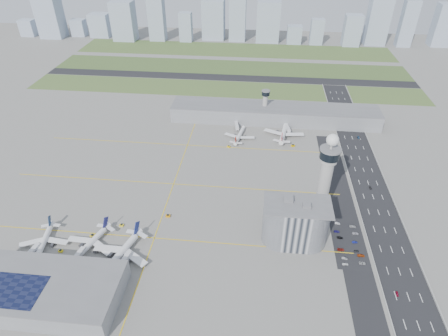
# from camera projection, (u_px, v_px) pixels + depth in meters

# --- Properties ---
(ground) EXTENTS (1000.00, 1000.00, 0.00)m
(ground) POSITION_uv_depth(u_px,v_px,m) (219.00, 212.00, 270.58)
(ground) COLOR gray
(grass_strip_0) EXTENTS (480.00, 50.00, 0.08)m
(grass_strip_0) POSITION_uv_depth(u_px,v_px,m) (224.00, 89.00, 456.06)
(grass_strip_0) COLOR #415C2B
(grass_strip_0) RESTS_ON ground
(grass_strip_1) EXTENTS (480.00, 60.00, 0.08)m
(grass_strip_1) POSITION_uv_depth(u_px,v_px,m) (230.00, 67.00, 517.32)
(grass_strip_1) COLOR #445A2A
(grass_strip_1) RESTS_ON ground
(grass_strip_2) EXTENTS (480.00, 70.00, 0.08)m
(grass_strip_2) POSITION_uv_depth(u_px,v_px,m) (234.00, 50.00, 582.67)
(grass_strip_2) COLOR #435E2C
(grass_strip_2) RESTS_ON ground
(runway) EXTENTS (480.00, 22.00, 0.10)m
(runway) POSITION_uv_depth(u_px,v_px,m) (227.00, 78.00, 486.27)
(runway) COLOR black
(runway) RESTS_ON ground
(highway) EXTENTS (28.00, 500.00, 0.10)m
(highway) POSITION_uv_depth(u_px,v_px,m) (383.00, 224.00, 260.72)
(highway) COLOR black
(highway) RESTS_ON ground
(barrier_left) EXTENTS (0.60, 500.00, 1.20)m
(barrier_left) POSITION_uv_depth(u_px,v_px,m) (362.00, 222.00, 261.60)
(barrier_left) COLOR #9E9E99
(barrier_left) RESTS_ON ground
(barrier_right) EXTENTS (0.60, 500.00, 1.20)m
(barrier_right) POSITION_uv_depth(u_px,v_px,m) (404.00, 225.00, 259.21)
(barrier_right) COLOR #9E9E99
(barrier_right) RESTS_ON ground
(landside_road) EXTENTS (18.00, 260.00, 0.08)m
(landside_road) POSITION_uv_depth(u_px,v_px,m) (348.00, 231.00, 254.69)
(landside_road) COLOR black
(landside_road) RESTS_ON ground
(parking_lot) EXTENTS (20.00, 44.00, 0.10)m
(parking_lot) POSITION_uv_depth(u_px,v_px,m) (348.00, 244.00, 245.06)
(parking_lot) COLOR black
(parking_lot) RESTS_ON ground
(taxiway_line_h_0) EXTENTS (260.00, 0.60, 0.01)m
(taxiway_line_h_0) POSITION_uv_depth(u_px,v_px,m) (154.00, 238.00, 249.50)
(taxiway_line_h_0) COLOR yellow
(taxiway_line_h_0) RESTS_ON ground
(taxiway_line_h_1) EXTENTS (260.00, 0.60, 0.01)m
(taxiway_line_h_1) POSITION_uv_depth(u_px,v_px,m) (174.00, 184.00, 298.51)
(taxiway_line_h_1) COLOR yellow
(taxiway_line_h_1) RESTS_ON ground
(taxiway_line_h_2) EXTENTS (260.00, 0.60, 0.01)m
(taxiway_line_h_2) POSITION_uv_depth(u_px,v_px,m) (187.00, 145.00, 347.52)
(taxiway_line_h_2) COLOR yellow
(taxiway_line_h_2) RESTS_ON ground
(taxiway_line_v) EXTENTS (0.60, 260.00, 0.01)m
(taxiway_line_v) POSITION_uv_depth(u_px,v_px,m) (174.00, 184.00, 298.51)
(taxiway_line_v) COLOR yellow
(taxiway_line_v) RESTS_ON ground
(control_tower) EXTENTS (14.00, 14.00, 64.50)m
(control_tower) POSITION_uv_depth(u_px,v_px,m) (326.00, 173.00, 250.97)
(control_tower) COLOR #ADAAA5
(control_tower) RESTS_ON ground
(secondary_tower) EXTENTS (8.60, 8.60, 31.90)m
(secondary_tower) POSITION_uv_depth(u_px,v_px,m) (265.00, 103.00, 379.82)
(secondary_tower) COLOR #ADAAA5
(secondary_tower) RESTS_ON ground
(admin_building) EXTENTS (42.00, 24.00, 33.50)m
(admin_building) POSITION_uv_depth(u_px,v_px,m) (295.00, 223.00, 239.44)
(admin_building) COLOR #B2B2B7
(admin_building) RESTS_ON ground
(terminal_pier) EXTENTS (210.00, 32.00, 15.80)m
(terminal_pier) POSITION_uv_depth(u_px,v_px,m) (274.00, 114.00, 383.55)
(terminal_pier) COLOR gray
(terminal_pier) RESTS_ON ground
(near_terminal) EXTENTS (84.00, 42.00, 13.00)m
(near_terminal) POSITION_uv_depth(u_px,v_px,m) (44.00, 291.00, 207.45)
(near_terminal) COLOR gray
(near_terminal) RESTS_ON ground
(airplane_near_a) EXTENTS (37.66, 42.17, 10.42)m
(airplane_near_a) POSITION_uv_depth(u_px,v_px,m) (42.00, 240.00, 240.76)
(airplane_near_a) COLOR white
(airplane_near_a) RESTS_ON ground
(airplane_near_b) EXTENTS (44.93, 48.85, 11.30)m
(airplane_near_b) POSITION_uv_depth(u_px,v_px,m) (88.00, 242.00, 238.86)
(airplane_near_b) COLOR white
(airplane_near_b) RESTS_ON ground
(airplane_near_c) EXTENTS (50.19, 54.79, 12.77)m
(airplane_near_c) POSITION_uv_depth(u_px,v_px,m) (119.00, 251.00, 231.36)
(airplane_near_c) COLOR white
(airplane_near_c) RESTS_ON ground
(airplane_far_a) EXTENTS (35.16, 39.44, 9.78)m
(airplane_far_a) POSITION_uv_depth(u_px,v_px,m) (240.00, 133.00, 356.08)
(airplane_far_a) COLOR white
(airplane_far_a) RESTS_ON ground
(airplane_far_b) EXTENTS (45.24, 51.08, 12.86)m
(airplane_far_b) POSITION_uv_depth(u_px,v_px,m) (284.00, 129.00, 359.74)
(airplane_far_b) COLOR white
(airplane_far_b) RESTS_ON ground
(jet_bridge_near_0) EXTENTS (5.39, 14.31, 5.70)m
(jet_bridge_near_0) POSITION_uv_depth(u_px,v_px,m) (24.00, 262.00, 228.80)
(jet_bridge_near_0) COLOR silver
(jet_bridge_near_0) RESTS_ON ground
(jet_bridge_near_1) EXTENTS (5.39, 14.31, 5.70)m
(jet_bridge_near_1) POSITION_uv_depth(u_px,v_px,m) (71.00, 266.00, 226.23)
(jet_bridge_near_1) COLOR silver
(jet_bridge_near_1) RESTS_ON ground
(jet_bridge_near_2) EXTENTS (5.39, 14.31, 5.70)m
(jet_bridge_near_2) POSITION_uv_depth(u_px,v_px,m) (119.00, 270.00, 223.66)
(jet_bridge_near_2) COLOR silver
(jet_bridge_near_2) RESTS_ON ground
(jet_bridge_far_0) EXTENTS (5.39, 14.31, 5.70)m
(jet_bridge_far_0) POSITION_uv_depth(u_px,v_px,m) (236.00, 123.00, 376.61)
(jet_bridge_far_0) COLOR silver
(jet_bridge_far_0) RESTS_ON ground
(jet_bridge_far_1) EXTENTS (5.39, 14.31, 5.70)m
(jet_bridge_far_1) POSITION_uv_depth(u_px,v_px,m) (286.00, 126.00, 372.33)
(jet_bridge_far_1) COLOR silver
(jet_bridge_far_1) RESTS_ON ground
(tug_0) EXTENTS (2.85, 2.06, 1.59)m
(tug_0) POSITION_uv_depth(u_px,v_px,m) (61.00, 251.00, 239.19)
(tug_0) COLOR yellow
(tug_0) RESTS_ON ground
(tug_1) EXTENTS (4.27, 4.19, 2.06)m
(tug_1) POSITION_uv_depth(u_px,v_px,m) (93.00, 236.00, 249.87)
(tug_1) COLOR gold
(tug_1) RESTS_ON ground
(tug_2) EXTENTS (3.13, 2.40, 1.65)m
(tug_2) POSITION_uv_depth(u_px,v_px,m) (122.00, 225.00, 258.56)
(tug_2) COLOR yellow
(tug_2) RESTS_ON ground
(tug_3) EXTENTS (3.23, 2.29, 1.83)m
(tug_3) POSITION_uv_depth(u_px,v_px,m) (168.00, 216.00, 266.36)
(tug_3) COLOR orange
(tug_3) RESTS_ON ground
(tug_4) EXTENTS (3.36, 3.06, 1.61)m
(tug_4) POSITION_uv_depth(u_px,v_px,m) (229.00, 146.00, 344.14)
(tug_4) COLOR yellow
(tug_4) RESTS_ON ground
(tug_5) EXTENTS (3.88, 3.52, 1.86)m
(tug_5) POSITION_uv_depth(u_px,v_px,m) (293.00, 145.00, 345.29)
(tug_5) COLOR #D09E00
(tug_5) RESTS_ON ground
(car_lot_0) EXTENTS (3.83, 1.80, 1.27)m
(car_lot_0) POSITION_uv_depth(u_px,v_px,m) (345.00, 264.00, 230.46)
(car_lot_0) COLOR white
(car_lot_0) RESTS_ON ground
(car_lot_1) EXTENTS (3.74, 1.81, 1.18)m
(car_lot_1) POSITION_uv_depth(u_px,v_px,m) (345.00, 258.00, 234.28)
(car_lot_1) COLOR #9A9A9A
(car_lot_1) RESTS_ON ground
(car_lot_2) EXTENTS (4.40, 2.08, 1.21)m
(car_lot_2) POSITION_uv_depth(u_px,v_px,m) (341.00, 250.00, 240.31)
(car_lot_2) COLOR maroon
(car_lot_2) RESTS_ON ground
(car_lot_3) EXTENTS (4.03, 1.89, 1.14)m
(car_lot_3) POSITION_uv_depth(u_px,v_px,m) (340.00, 238.00, 249.05)
(car_lot_3) COLOR black
(car_lot_3) RESTS_ON ground
(car_lot_4) EXTENTS (3.71, 1.53, 1.26)m
(car_lot_4) POSITION_uv_depth(u_px,v_px,m) (337.00, 231.00, 253.78)
(car_lot_4) COLOR navy
(car_lot_4) RESTS_ON ground
(car_lot_5) EXTENTS (3.73, 1.67, 1.19)m
(car_lot_5) POSITION_uv_depth(u_px,v_px,m) (337.00, 223.00, 260.38)
(car_lot_5) COLOR white
(car_lot_5) RESTS_ON ground
(car_lot_6) EXTENTS (4.19, 1.97, 1.16)m
(car_lot_6) POSITION_uv_depth(u_px,v_px,m) (362.00, 263.00, 231.13)
(car_lot_6) COLOR #ABACAC
(car_lot_6) RESTS_ON ground
(car_lot_7) EXTENTS (4.57, 1.97, 1.31)m
(car_lot_7) POSITION_uv_depth(u_px,v_px,m) (361.00, 255.00, 236.16)
(car_lot_7) COLOR #A03A0E
(car_lot_7) RESTS_ON ground
(car_lot_8) EXTENTS (3.48, 1.81, 1.13)m
(car_lot_8) POSITION_uv_depth(u_px,v_px,m) (356.00, 251.00, 239.31)
(car_lot_8) COLOR #26272A
(car_lot_8) RESTS_ON ground
(car_lot_9) EXTENTS (3.61, 1.71, 1.14)m
(car_lot_9) POSITION_uv_depth(u_px,v_px,m) (355.00, 242.00, 245.68)
(car_lot_9) COLOR navy
(car_lot_9) RESTS_ON ground
(car_lot_10) EXTENTS (4.10, 1.95, 1.13)m
(car_lot_10) POSITION_uv_depth(u_px,v_px,m) (355.00, 233.00, 252.29)
(car_lot_10) COLOR silver
(car_lot_10) RESTS_ON ground
(car_lot_11) EXTENTS (4.35, 1.78, 1.26)m
(car_lot_11) POSITION_uv_depth(u_px,v_px,m) (353.00, 226.00, 257.78)
(car_lot_11) COLOR #ACACAC
(car_lot_11) RESTS_ON ground
(car_hw_0) EXTENTS (1.59, 3.35, 1.11)m
(car_hw_0) POSITION_uv_depth(u_px,v_px,m) (397.00, 294.00, 212.72)
(car_hw_0) COLOR maroon
(car_hw_0) RESTS_ON ground
(car_hw_1) EXTENTS (1.59, 3.67, 1.17)m
(car_hw_1) POSITION_uv_depth(u_px,v_px,m) (370.00, 188.00, 293.46)
(car_hw_1) COLOR black
(car_hw_1) RESTS_ON ground
(car_hw_2) EXTENTS (2.11, 4.35, 1.19)m
(car_hw_2) POSITION_uv_depth(u_px,v_px,m) (359.00, 137.00, 358.15)
(car_hw_2) COLOR navy
(car_hw_2) RESTS_ON ground
(car_hw_4) EXTENTS (2.11, 4.05, 1.32)m
(car_hw_4) POSITION_uv_depth(u_px,v_px,m) (337.00, 110.00, 406.74)
(car_hw_4) COLOR #A0A5A9
(car_hw_4) RESTS_ON ground
(skyline_bldg_0) EXTENTS (24.05, 19.24, 26.50)m
(skyline_bldg_0) POSITION_uv_depth(u_px,v_px,m) (28.00, 28.00, 639.79)
(skyline_bldg_0) COLOR #9EADC1
(skyline_bldg_0) RESTS_ON ground
(skyline_bldg_1) EXTENTS (37.63, 30.10, 65.60)m
(skyline_bldg_1) POSITION_uv_depth(u_px,v_px,m) (50.00, 17.00, 621.32)
(skyline_bldg_1) COLOR #9EADC1
(skyline_bldg_1) RESTS_ON ground
(skyline_bldg_2) EXTENTS (22.81, 18.25, 26.79)m
(skyline_bldg_2) POSITION_uv_depth(u_px,v_px,m) (79.00, 28.00, 639.22)
(skyline_bldg_2) COLOR #9EADC1
(skyline_bldg_2) RESTS_ON ground
(skyline_bldg_3) EXTENTS (32.30, 25.84, 36.93)m
(skyline_bldg_3) POSITION_uv_depth(u_px,v_px,m) (100.00, 25.00, 633.99)
(skyline_bldg_3) COLOR #9EADC1
(skyline_bldg_3) RESTS_ON ground
(skyline_bldg_4) EXTENTS (35.81, 28.65, 60.36)m
(skyline_bldg_4) POSITION_uv_depth(u_px,v_px,m) (124.00, 21.00, 610.00)
(skyline_bldg_4) COLOR #9EADC1
(skyline_bldg_4) RESTS_ON ground
(skyline_bldg_5) EXTENTS (25.49, 20.39, 66.89)m
(skyline_bldg_5) POSITION_uv_depth(u_px,v_px,m) (157.00, 19.00, 607.14)
(skyline_bldg_5) COLOR #9EADC1
(skyline_bldg_5) RESTS_ON ground
(skyline_bldg_6) EXTENTS (20.04, 16.03, 45.20)m
(skyline_bldg_6) POSITION_uv_depth(u_px,v_px,m) (186.00, 27.00, 607.83)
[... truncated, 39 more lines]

